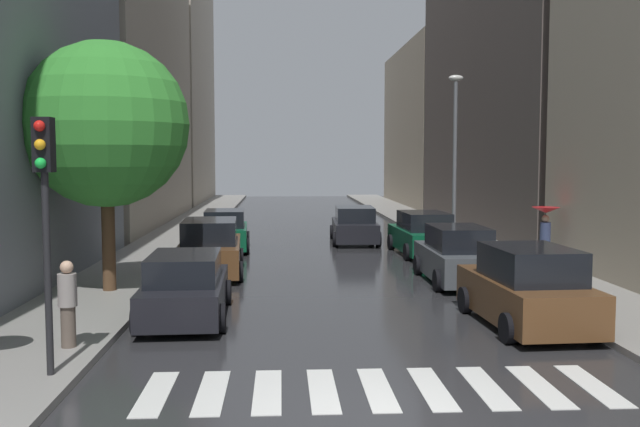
{
  "coord_description": "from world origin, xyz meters",
  "views": [
    {
      "loc": [
        -1.57,
        -9.6,
        3.78
      ],
      "look_at": [
        0.2,
        22.14,
        1.27
      ],
      "focal_mm": 39.39,
      "sensor_mm": 36.0,
      "label": 1
    }
  ],
  "objects_px": {
    "pedestrian_far_side": "(545,224)",
    "pedestrian_by_kerb": "(68,302)",
    "parked_car_right_third": "(423,235)",
    "street_tree_left": "(106,125)",
    "parked_car_right_nearest": "(527,289)",
    "lamp_post_right": "(455,148)",
    "parked_car_left_third": "(225,231)",
    "traffic_light_left_corner": "(45,188)",
    "parked_car_right_second": "(457,256)",
    "parked_car_left_second": "(210,249)",
    "car_midroad": "(354,226)",
    "parked_car_left_nearest": "(186,288)"
  },
  "relations": [
    {
      "from": "pedestrian_far_side",
      "to": "pedestrian_by_kerb",
      "type": "bearing_deg",
      "value": -110.84
    },
    {
      "from": "parked_car_right_third",
      "to": "street_tree_left",
      "type": "height_order",
      "value": "street_tree_left"
    },
    {
      "from": "parked_car_right_nearest",
      "to": "lamp_post_right",
      "type": "xyz_separation_m",
      "value": [
        1.61,
        13.19,
        3.34
      ]
    },
    {
      "from": "parked_car_left_third",
      "to": "pedestrian_far_side",
      "type": "xyz_separation_m",
      "value": [
        11.24,
        -5.67,
        0.78
      ]
    },
    {
      "from": "parked_car_right_nearest",
      "to": "traffic_light_left_corner",
      "type": "relative_size",
      "value": 1.03
    },
    {
      "from": "parked_car_right_third",
      "to": "pedestrian_far_side",
      "type": "relative_size",
      "value": 2.4
    },
    {
      "from": "pedestrian_far_side",
      "to": "street_tree_left",
      "type": "xyz_separation_m",
      "value": [
        -13.67,
        -3.74,
        3.12
      ]
    },
    {
      "from": "lamp_post_right",
      "to": "parked_car_left_third",
      "type": "bearing_deg",
      "value": 177.69
    },
    {
      "from": "parked_car_right_second",
      "to": "pedestrian_far_side",
      "type": "height_order",
      "value": "pedestrian_far_side"
    },
    {
      "from": "street_tree_left",
      "to": "traffic_light_left_corner",
      "type": "distance_m",
      "value": 7.84
    },
    {
      "from": "parked_car_right_nearest",
      "to": "pedestrian_by_kerb",
      "type": "height_order",
      "value": "pedestrian_by_kerb"
    },
    {
      "from": "parked_car_left_second",
      "to": "street_tree_left",
      "type": "bearing_deg",
      "value": 141.51
    },
    {
      "from": "car_midroad",
      "to": "parked_car_left_third",
      "type": "bearing_deg",
      "value": 114.16
    },
    {
      "from": "traffic_light_left_corner",
      "to": "parked_car_right_nearest",
      "type": "bearing_deg",
      "value": 20.46
    },
    {
      "from": "parked_car_left_nearest",
      "to": "street_tree_left",
      "type": "bearing_deg",
      "value": 38.09
    },
    {
      "from": "traffic_light_left_corner",
      "to": "parked_car_left_third",
      "type": "bearing_deg",
      "value": 84.71
    },
    {
      "from": "parked_car_right_third",
      "to": "street_tree_left",
      "type": "bearing_deg",
      "value": 124.29
    },
    {
      "from": "parked_car_right_nearest",
      "to": "parked_car_left_third",
      "type": "bearing_deg",
      "value": 27.39
    },
    {
      "from": "parked_car_left_third",
      "to": "street_tree_left",
      "type": "bearing_deg",
      "value": 163.08
    },
    {
      "from": "traffic_light_left_corner",
      "to": "pedestrian_by_kerb",
      "type": "bearing_deg",
      "value": 96.95
    },
    {
      "from": "parked_car_right_second",
      "to": "pedestrian_by_kerb",
      "type": "relative_size",
      "value": 2.63
    },
    {
      "from": "parked_car_left_third",
      "to": "parked_car_right_second",
      "type": "distance_m",
      "value": 11.04
    },
    {
      "from": "parked_car_left_third",
      "to": "traffic_light_left_corner",
      "type": "distance_m",
      "value": 17.32
    },
    {
      "from": "pedestrian_far_side",
      "to": "traffic_light_left_corner",
      "type": "bearing_deg",
      "value": -105.67
    },
    {
      "from": "parked_car_left_third",
      "to": "parked_car_right_nearest",
      "type": "height_order",
      "value": "parked_car_right_nearest"
    },
    {
      "from": "lamp_post_right",
      "to": "pedestrian_by_kerb",
      "type": "bearing_deg",
      "value": -126.93
    },
    {
      "from": "car_midroad",
      "to": "traffic_light_left_corner",
      "type": "bearing_deg",
      "value": 161.57
    },
    {
      "from": "parked_car_right_second",
      "to": "lamp_post_right",
      "type": "bearing_deg",
      "value": -13.42
    },
    {
      "from": "parked_car_left_nearest",
      "to": "car_midroad",
      "type": "distance_m",
      "value": 15.67
    },
    {
      "from": "parked_car_left_nearest",
      "to": "parked_car_left_third",
      "type": "bearing_deg",
      "value": -1.56
    },
    {
      "from": "parked_car_left_nearest",
      "to": "parked_car_left_third",
      "type": "xyz_separation_m",
      "value": [
        -0.05,
        12.37,
        0.04
      ]
    },
    {
      "from": "street_tree_left",
      "to": "traffic_light_left_corner",
      "type": "height_order",
      "value": "street_tree_left"
    },
    {
      "from": "parked_car_left_second",
      "to": "pedestrian_by_kerb",
      "type": "distance_m",
      "value": 9.45
    },
    {
      "from": "parked_car_left_nearest",
      "to": "lamp_post_right",
      "type": "height_order",
      "value": "lamp_post_right"
    },
    {
      "from": "parked_car_left_third",
      "to": "street_tree_left",
      "type": "distance_m",
      "value": 10.47
    },
    {
      "from": "parked_car_left_third",
      "to": "parked_car_right_nearest",
      "type": "xyz_separation_m",
      "value": [
        7.81,
        -13.56,
        0.07
      ]
    },
    {
      "from": "parked_car_right_third",
      "to": "car_midroad",
      "type": "relative_size",
      "value": 1.04
    },
    {
      "from": "parked_car_left_third",
      "to": "pedestrian_by_kerb",
      "type": "xyz_separation_m",
      "value": [
        -1.8,
        -15.3,
        0.25
      ]
    },
    {
      "from": "street_tree_left",
      "to": "traffic_light_left_corner",
      "type": "relative_size",
      "value": 1.58
    },
    {
      "from": "parked_car_left_nearest",
      "to": "pedestrian_by_kerb",
      "type": "xyz_separation_m",
      "value": [
        -1.84,
        -2.93,
        0.29
      ]
    },
    {
      "from": "car_midroad",
      "to": "street_tree_left",
      "type": "xyz_separation_m",
      "value": [
        -8.02,
        -11.69,
        3.92
      ]
    },
    {
      "from": "parked_car_left_second",
      "to": "pedestrian_by_kerb",
      "type": "xyz_separation_m",
      "value": [
        -1.79,
        -9.28,
        0.19
      ]
    },
    {
      "from": "car_midroad",
      "to": "lamp_post_right",
      "type": "relative_size",
      "value": 0.65
    },
    {
      "from": "parked_car_left_second",
      "to": "parked_car_right_third",
      "type": "relative_size",
      "value": 1.01
    },
    {
      "from": "parked_car_right_nearest",
      "to": "parked_car_left_nearest",
      "type": "bearing_deg",
      "value": 78.74
    },
    {
      "from": "pedestrian_by_kerb",
      "to": "traffic_light_left_corner",
      "type": "relative_size",
      "value": 0.39
    },
    {
      "from": "street_tree_left",
      "to": "parked_car_left_third",
      "type": "bearing_deg",
      "value": 75.51
    },
    {
      "from": "parked_car_right_second",
      "to": "pedestrian_far_side",
      "type": "distance_m",
      "value": 4.37
    },
    {
      "from": "parked_car_left_second",
      "to": "traffic_light_left_corner",
      "type": "bearing_deg",
      "value": 169.05
    },
    {
      "from": "lamp_post_right",
      "to": "parked_car_left_nearest",
      "type": "bearing_deg",
      "value": -128.0
    }
  ]
}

